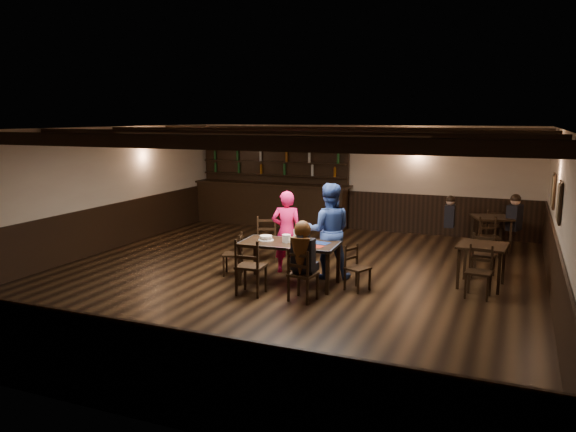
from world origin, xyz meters
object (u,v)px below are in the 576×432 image
at_px(woman_pink, 287,232).
at_px(bar_counter, 271,198).
at_px(man_blue, 329,231).
at_px(dining_table, 289,246).
at_px(chair_near_left, 249,263).
at_px(cake, 266,238).
at_px(chair_near_right, 301,271).

relative_size(woman_pink, bar_counter, 0.35).
bearing_deg(man_blue, dining_table, 34.26).
relative_size(dining_table, woman_pink, 1.13).
height_order(chair_near_left, bar_counter, bar_counter).
distance_m(dining_table, chair_near_left, 0.93).
xyz_separation_m(man_blue, cake, (-0.94, -0.67, -0.08)).
bearing_deg(chair_near_right, woman_pink, 119.93).
height_order(man_blue, cake, man_blue).
bearing_deg(chair_near_left, dining_table, 66.91).
xyz_separation_m(chair_near_right, woman_pink, (-0.88, 1.52, 0.27)).
distance_m(chair_near_left, cake, 0.88).
bearing_deg(cake, bar_counter, 113.20).
bearing_deg(man_blue, woman_pink, -21.08).
xyz_separation_m(chair_near_left, chair_near_right, (0.90, 0.02, -0.05)).
height_order(dining_table, chair_near_left, chair_near_left).
distance_m(woman_pink, cake, 0.71).
bearing_deg(cake, woman_pink, 81.46).
distance_m(woman_pink, bar_counter, 4.83).
distance_m(woman_pink, man_blue, 0.84).
bearing_deg(woman_pink, chair_near_right, 104.12).
distance_m(dining_table, woman_pink, 0.78).
distance_m(man_blue, cake, 1.16).
bearing_deg(woman_pink, cake, 65.65).
distance_m(chair_near_right, woman_pink, 1.78).
bearing_deg(chair_near_left, chair_near_right, 1.59).
bearing_deg(bar_counter, cake, -66.80).
xyz_separation_m(cake, bar_counter, (-2.14, 4.98, -0.07)).
bearing_deg(dining_table, chair_near_left, -113.09).
bearing_deg(woman_pink, bar_counter, -78.19).
height_order(chair_near_right, man_blue, man_blue).
bearing_deg(bar_counter, woman_pink, -62.38).
bearing_deg(man_blue, cake, 16.41).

